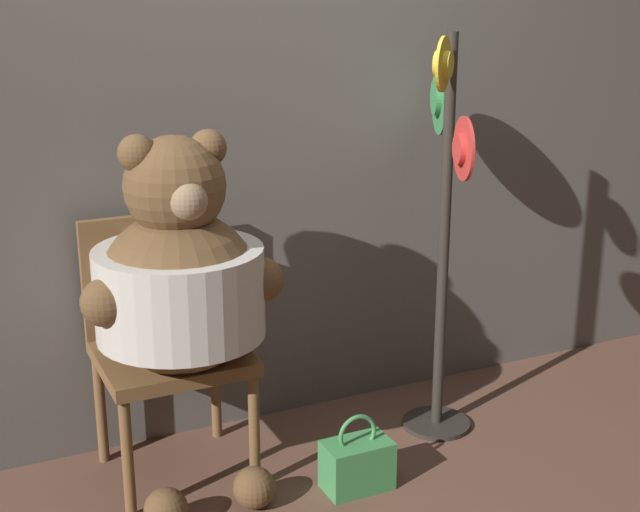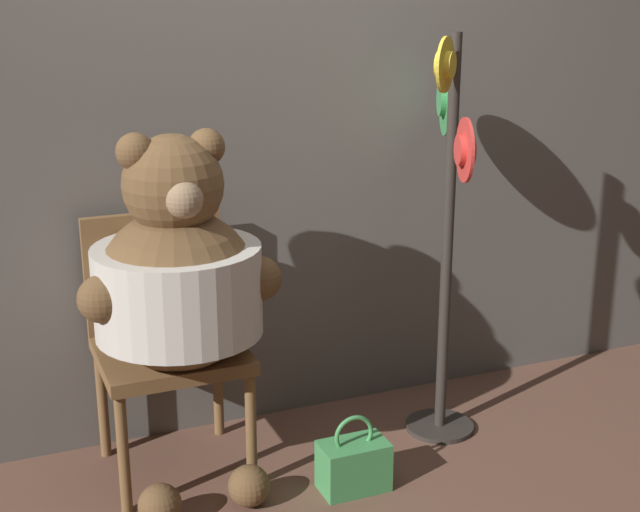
{
  "view_description": "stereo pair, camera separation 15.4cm",
  "coord_description": "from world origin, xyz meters",
  "px_view_note": "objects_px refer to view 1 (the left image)",
  "views": [
    {
      "loc": [
        -1.17,
        -2.47,
        1.76
      ],
      "look_at": [
        0.16,
        0.34,
        0.8
      ],
      "focal_mm": 50.0,
      "sensor_mm": 36.0,
      "label": 1
    },
    {
      "loc": [
        -1.03,
        -2.53,
        1.76
      ],
      "look_at": [
        0.16,
        0.34,
        0.8
      ],
      "focal_mm": 50.0,
      "sensor_mm": 36.0,
      "label": 2
    }
  ],
  "objects_px": {
    "teddy_bear": "(180,282)",
    "hat_display_rack": "(444,212)",
    "handbag_on_ground": "(357,463)",
    "chair": "(165,335)"
  },
  "relations": [
    {
      "from": "teddy_bear",
      "to": "hat_display_rack",
      "type": "bearing_deg",
      "value": -0.64
    },
    {
      "from": "hat_display_rack",
      "to": "chair",
      "type": "bearing_deg",
      "value": 170.93
    },
    {
      "from": "hat_display_rack",
      "to": "handbag_on_ground",
      "type": "height_order",
      "value": "hat_display_rack"
    },
    {
      "from": "teddy_bear",
      "to": "hat_display_rack",
      "type": "xyz_separation_m",
      "value": [
        1.06,
        -0.01,
        0.14
      ]
    },
    {
      "from": "chair",
      "to": "hat_display_rack",
      "type": "distance_m",
      "value": 1.16
    },
    {
      "from": "chair",
      "to": "hat_display_rack",
      "type": "xyz_separation_m",
      "value": [
        1.08,
        -0.17,
        0.39
      ]
    },
    {
      "from": "chair",
      "to": "handbag_on_ground",
      "type": "relative_size",
      "value": 3.25
    },
    {
      "from": "chair",
      "to": "teddy_bear",
      "type": "xyz_separation_m",
      "value": [
        0.02,
        -0.16,
        0.25
      ]
    },
    {
      "from": "hat_display_rack",
      "to": "handbag_on_ground",
      "type": "bearing_deg",
      "value": -151.25
    },
    {
      "from": "teddy_bear",
      "to": "handbag_on_ground",
      "type": "bearing_deg",
      "value": -28.61
    }
  ]
}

